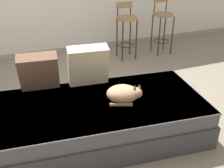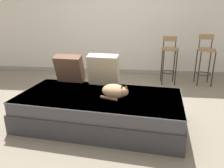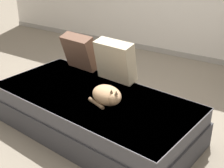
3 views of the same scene
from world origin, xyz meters
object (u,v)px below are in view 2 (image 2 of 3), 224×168
(throw_pillow_middle, at_px, (104,70))
(cat, at_px, (115,91))
(throw_pillow_corner, at_px, (69,69))
(bar_stool_by_doorway, at_px, (206,56))
(couch, at_px, (100,109))
(bar_stool_near_window, at_px, (169,55))

(throw_pillow_middle, xyz_separation_m, cat, (0.22, -0.49, -0.14))
(throw_pillow_middle, distance_m, cat, 0.55)
(throw_pillow_corner, xyz_separation_m, throw_pillow_middle, (0.52, -0.06, 0.01))
(throw_pillow_middle, relative_size, bar_stool_by_doorway, 0.45)
(throw_pillow_corner, xyz_separation_m, bar_stool_by_doorway, (2.35, 1.45, -0.04))
(throw_pillow_corner, bearing_deg, cat, -36.38)
(couch, bearing_deg, bar_stool_near_window, 59.84)
(throw_pillow_corner, distance_m, bar_stool_by_doorway, 2.76)
(couch, bearing_deg, throw_pillow_corner, 138.38)
(cat, relative_size, bar_stool_near_window, 0.40)
(bar_stool_by_doorway, bearing_deg, cat, -128.97)
(couch, height_order, throw_pillow_corner, throw_pillow_corner)
(cat, relative_size, bar_stool_by_doorway, 0.38)
(couch, xyz_separation_m, throw_pillow_middle, (-0.01, 0.41, 0.43))
(throw_pillow_corner, height_order, bar_stool_by_doorway, bar_stool_by_doorway)
(throw_pillow_corner, relative_size, bar_stool_by_doorway, 0.43)
(couch, bearing_deg, throw_pillow_middle, 91.18)
(throw_pillow_middle, bearing_deg, cat, -65.91)
(throw_pillow_corner, distance_m, throw_pillow_middle, 0.52)
(bar_stool_by_doorway, bearing_deg, couch, -133.52)
(bar_stool_by_doorway, bearing_deg, bar_stool_near_window, -179.98)
(bar_stool_near_window, height_order, bar_stool_by_doorway, bar_stool_by_doorway)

